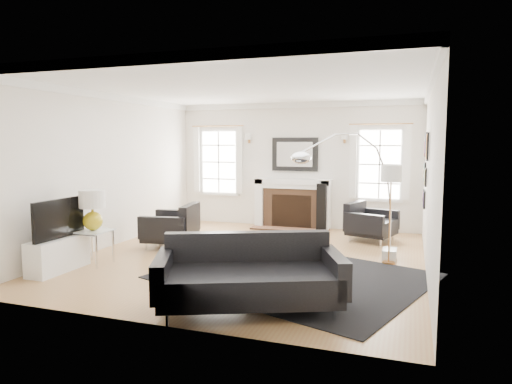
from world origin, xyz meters
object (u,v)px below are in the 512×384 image
at_px(fireplace, 293,204).
at_px(arc_floor_lamp, 348,192).
at_px(armchair_right, 369,223).
at_px(coffee_table, 271,250).
at_px(sofa, 249,277).
at_px(armchair_left, 174,227).
at_px(gourd_lamp, 92,207).

relative_size(fireplace, arc_floor_lamp, 0.80).
height_order(armchair_right, coffee_table, armchair_right).
bearing_deg(armchair_right, sofa, -102.99).
distance_m(armchair_left, coffee_table, 2.34).
distance_m(gourd_lamp, arc_floor_lamp, 3.99).
distance_m(sofa, armchair_right, 4.33).
bearing_deg(coffee_table, sofa, -82.07).
xyz_separation_m(gourd_lamp, arc_floor_lamp, (3.78, 1.26, 0.24)).
height_order(sofa, arc_floor_lamp, arc_floor_lamp).
xyz_separation_m(fireplace, armchair_left, (-1.61, -2.51, -0.18)).
xyz_separation_m(armchair_right, coffee_table, (-1.19, -2.65, -0.02)).
xyz_separation_m(fireplace, arc_floor_lamp, (1.58, -2.73, 0.61)).
height_order(sofa, coffee_table, sofa).
xyz_separation_m(sofa, armchair_left, (-2.37, 2.49, -0.01)).
relative_size(fireplace, armchair_right, 1.53).
bearing_deg(gourd_lamp, arc_floor_lamp, 18.50).
xyz_separation_m(armchair_left, armchair_right, (3.35, 1.72, -0.02)).
height_order(armchair_left, gourd_lamp, gourd_lamp).
bearing_deg(armchair_right, arc_floor_lamp, -94.79).
xyz_separation_m(fireplace, sofa, (0.77, -5.01, -0.17)).
relative_size(gourd_lamp, arc_floor_lamp, 0.30).
xyz_separation_m(sofa, gourd_lamp, (-2.97, 1.01, 0.54)).
xyz_separation_m(armchair_right, gourd_lamp, (-3.94, -3.20, 0.57)).
relative_size(armchair_left, arc_floor_lamp, 0.52).
bearing_deg(armchair_right, fireplace, 155.55).
bearing_deg(arc_floor_lamp, fireplace, 119.98).
height_order(fireplace, armchair_left, fireplace).
height_order(armchair_right, arc_floor_lamp, arc_floor_lamp).
xyz_separation_m(armchair_right, arc_floor_lamp, (-0.16, -1.94, 0.81)).
relative_size(sofa, armchair_left, 2.09).
bearing_deg(fireplace, sofa, -81.30).
xyz_separation_m(armchair_left, coffee_table, (2.15, -0.92, -0.04)).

